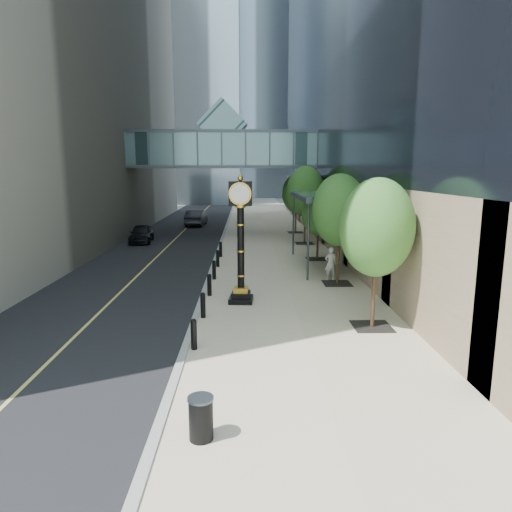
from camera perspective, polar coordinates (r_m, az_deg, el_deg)
The scene contains 14 objects.
ground at distance 14.13m, azimuth 3.06°, elevation -13.20°, with size 320.00×320.00×0.00m, color gray.
road at distance 53.52m, azimuth -7.73°, elevation 4.41°, with size 8.00×180.00×0.02m, color black.
sidewalk at distance 53.23m, azimuth 0.89°, elevation 4.50°, with size 8.00×180.00×0.06m, color #C1AF94.
curb at distance 53.22m, azimuth -3.43°, elevation 4.48°, with size 0.25×180.00×0.07m, color gray.
distant_tower_c at distance 135.65m, azimuth -3.65°, elevation 21.99°, with size 22.00×22.00×65.00m, color #A5BACF.
skywalk at distance 40.98m, azimuth -4.18°, elevation 13.40°, with size 17.00×4.20×5.80m.
entrance_canopy at distance 27.30m, azimuth 8.27°, elevation 7.34°, with size 3.00×8.00×4.38m.
bollard_row at distance 22.55m, azimuth -5.53°, elevation -2.74°, with size 0.20×16.20×0.90m.
street_trees at distance 29.59m, azimuth 7.75°, elevation 6.74°, with size 2.93×28.62×6.02m.
street_clock at distance 19.49m, azimuth -1.92°, elevation 0.91°, with size 1.10×1.10×5.44m.
trash_bin at distance 10.33m, azimuth -6.90°, elevation -19.62°, with size 0.52×0.52×0.90m, color black.
pedestrian at distance 24.10m, azimuth 9.30°, elevation -0.93°, with size 0.64×0.42×1.75m, color beige.
car_near at distance 37.77m, azimuth -14.13°, elevation 2.73°, with size 1.68×4.18×1.42m, color black.
car_far at distance 48.57m, azimuth -7.46°, elevation 4.77°, with size 1.73×4.95×1.63m, color black.
Camera 1 is at (-1.03, -12.88, 5.70)m, focal length 32.00 mm.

